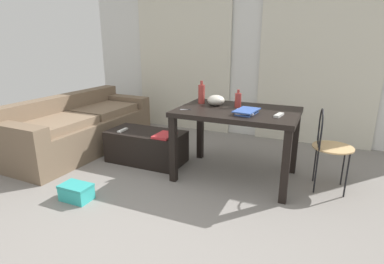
% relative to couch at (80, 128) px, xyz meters
% --- Properties ---
extents(ground_plane, '(7.22, 7.22, 0.00)m').
position_rel_couch_xyz_m(ground_plane, '(1.85, -0.27, -0.30)').
color(ground_plane, gray).
extents(wall_back, '(5.33, 0.10, 2.53)m').
position_rel_couch_xyz_m(wall_back, '(1.85, 1.64, 0.97)').
color(wall_back, silver).
rests_on(wall_back, ground).
extents(curtains, '(3.65, 0.03, 2.32)m').
position_rel_couch_xyz_m(curtains, '(1.85, 1.55, 0.86)').
color(curtains, beige).
rests_on(curtains, ground).
extents(couch, '(0.91, 2.11, 0.72)m').
position_rel_couch_xyz_m(couch, '(0.00, 0.00, 0.00)').
color(couch, brown).
rests_on(couch, ground).
extents(coffee_table, '(0.94, 0.48, 0.39)m').
position_rel_couch_xyz_m(coffee_table, '(1.07, -0.02, -0.10)').
color(coffee_table, black).
rests_on(coffee_table, ground).
extents(craft_table, '(1.24, 0.84, 0.76)m').
position_rel_couch_xyz_m(craft_table, '(2.20, 0.00, 0.36)').
color(craft_table, black).
rests_on(craft_table, ground).
extents(wire_chair, '(0.39, 0.40, 0.83)m').
position_rel_couch_xyz_m(wire_chair, '(3.09, 0.10, 0.22)').
color(wire_chair, tan).
rests_on(wire_chair, ground).
extents(bottle_near, '(0.07, 0.07, 0.19)m').
position_rel_couch_xyz_m(bottle_near, '(2.17, 0.11, 0.54)').
color(bottle_near, '#99332D').
rests_on(bottle_near, craft_table).
extents(bottle_far, '(0.07, 0.07, 0.26)m').
position_rel_couch_xyz_m(bottle_far, '(1.73, 0.15, 0.57)').
color(bottle_far, '#99332D').
rests_on(bottle_far, craft_table).
extents(bowl, '(0.19, 0.19, 0.11)m').
position_rel_couch_xyz_m(bowl, '(1.92, 0.11, 0.52)').
color(bowl, beige).
rests_on(bowl, craft_table).
extents(book_stack, '(0.23, 0.32, 0.04)m').
position_rel_couch_xyz_m(book_stack, '(2.33, -0.15, 0.49)').
color(book_stack, '#33519E').
rests_on(book_stack, craft_table).
extents(tv_remote_on_table, '(0.08, 0.17, 0.02)m').
position_rel_couch_xyz_m(tv_remote_on_table, '(2.64, -0.11, 0.47)').
color(tv_remote_on_table, '#B7B7B2').
rests_on(tv_remote_on_table, craft_table).
extents(scissors, '(0.11, 0.08, 0.00)m').
position_rel_couch_xyz_m(scissors, '(1.72, -0.21, 0.47)').
color(scissors, '#9EA0A5').
rests_on(scissors, craft_table).
extents(tv_remote_primary, '(0.05, 0.17, 0.02)m').
position_rel_couch_xyz_m(tv_remote_primary, '(0.80, -0.11, 0.10)').
color(tv_remote_primary, '#B7B7B2').
rests_on(tv_remote_primary, coffee_table).
extents(magazine, '(0.20, 0.29, 0.03)m').
position_rel_couch_xyz_m(magazine, '(1.37, -0.10, 0.10)').
color(magazine, red).
rests_on(magazine, coffee_table).
extents(shoebox, '(0.29, 0.19, 0.16)m').
position_rel_couch_xyz_m(shoebox, '(0.97, -1.11, -0.22)').
color(shoebox, '#33B2AD').
rests_on(shoebox, ground).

